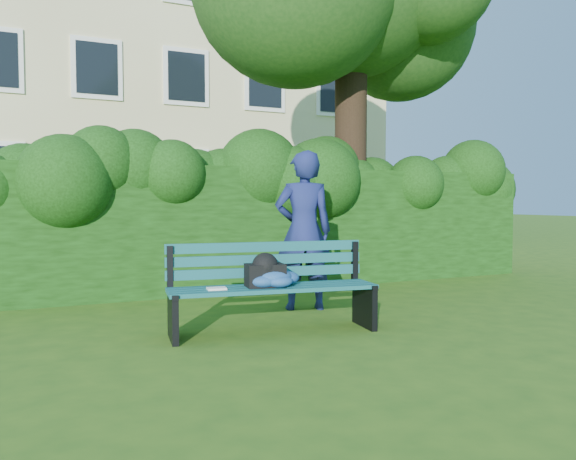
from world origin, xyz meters
name	(u,v)px	position (x,y,z in m)	size (l,w,h in m)	color
ground	(310,314)	(0.00, 0.00, 0.00)	(80.00, 80.00, 0.00)	#2E5616
apartment_building	(120,61)	(0.00, 13.99, 6.00)	(16.00, 8.08, 12.00)	#C8BB86
hedge	(243,228)	(0.00, 2.20, 0.90)	(10.00, 1.00, 1.80)	black
park_bench	(271,283)	(-0.77, -0.64, 0.50)	(2.12, 0.84, 0.89)	#0F474C
man_reading	(304,231)	(0.07, 0.29, 0.96)	(0.70, 0.46, 1.91)	navy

